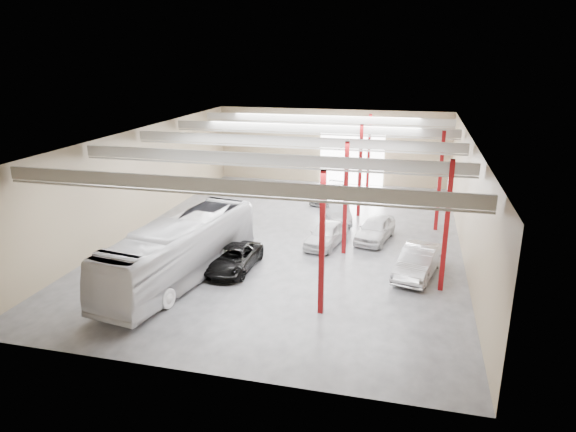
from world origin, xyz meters
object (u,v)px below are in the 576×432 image
at_px(car_right_near, 418,261).
at_px(car_right_far, 375,229).
at_px(coach_bus, 181,250).
at_px(car_row_b, 338,212).
at_px(car_row_a, 326,234).
at_px(car_row_c, 328,193).
at_px(black_sedan, 234,259).

distance_m(car_right_near, car_right_far, 5.91).
bearing_deg(coach_bus, car_row_b, 69.57).
xyz_separation_m(coach_bus, car_right_far, (9.83, 8.81, -0.90)).
relative_size(car_row_a, car_row_b, 1.03).
bearing_deg(car_right_far, car_row_b, 142.88).
height_order(coach_bus, car_row_b, coach_bus).
relative_size(coach_bus, car_row_c, 2.61).
relative_size(car_row_b, car_row_c, 0.93).
relative_size(car_row_a, car_right_near, 0.88).
height_order(car_row_a, car_row_b, car_row_a).
relative_size(car_right_near, car_right_far, 1.09).
bearing_deg(car_right_far, black_sedan, -125.27).
xyz_separation_m(car_right_near, car_right_far, (-2.80, 5.20, -0.04)).
height_order(black_sedan, car_row_c, black_sedan).
height_order(car_row_b, car_right_far, car_right_far).
height_order(black_sedan, car_row_a, car_row_a).
distance_m(car_row_b, car_right_near, 10.42).
bearing_deg(black_sedan, car_row_b, 68.37).
bearing_deg(car_right_near, car_row_a, 162.81).
xyz_separation_m(black_sedan, car_row_b, (4.50, 10.40, 0.03)).
xyz_separation_m(car_row_b, car_right_far, (3.00, -3.46, 0.08)).
distance_m(coach_bus, car_row_b, 14.07).
xyz_separation_m(black_sedan, car_row_c, (2.88, 15.60, -0.01)).
xyz_separation_m(car_row_a, car_row_b, (0.00, 5.20, -0.04)).
bearing_deg(car_row_c, car_row_b, -59.57).
relative_size(coach_bus, black_sedan, 2.47).
bearing_deg(black_sedan, car_row_c, 81.30).
relative_size(black_sedan, car_right_far, 1.06).
height_order(coach_bus, black_sedan, coach_bus).
relative_size(black_sedan, car_row_c, 1.06).
xyz_separation_m(car_row_b, car_right_near, (5.80, -8.66, 0.12)).
bearing_deg(car_right_near, coach_bus, -150.42).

